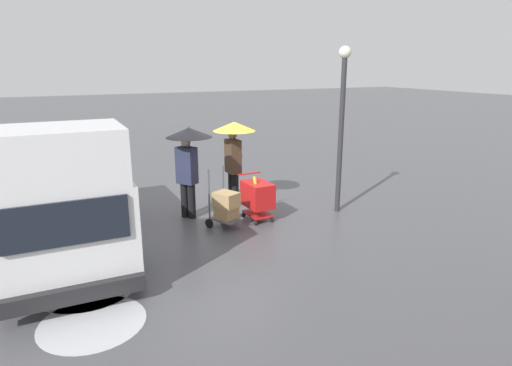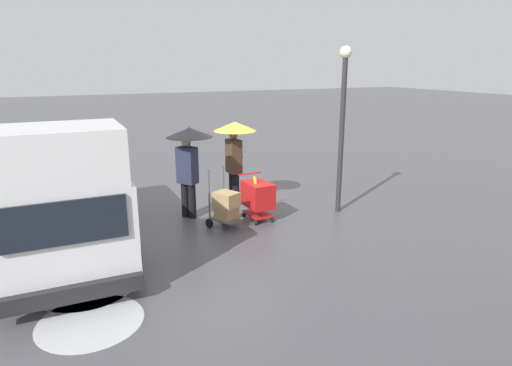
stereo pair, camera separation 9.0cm
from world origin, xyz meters
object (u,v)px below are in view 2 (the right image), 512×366
Objects in this scene: cargo_van_parked_right at (61,192)px; pedestrian_pink_side at (234,143)px; street_lamp at (343,113)px; pedestrian_black_side at (189,151)px; shopping_cart_vendor at (258,196)px; hand_dolly_boxes at (226,206)px.

cargo_van_parked_right is 4.25m from pedestrian_pink_side.
street_lamp is at bearing 178.07° from cargo_van_parked_right.
pedestrian_black_side is at bearing 19.94° from pedestrian_pink_side.
hand_dolly_boxes is (0.85, 0.18, -0.07)m from shopping_cart_vendor.
pedestrian_black_side is 3.63m from street_lamp.
pedestrian_pink_side is at bearing -161.32° from cargo_van_parked_right.
pedestrian_black_side is at bearing -17.85° from street_lamp.
hand_dolly_boxes is at bearing -2.09° from street_lamp.
pedestrian_black_side reaches higher than shopping_cart_vendor.
pedestrian_black_side is 0.56× the size of street_lamp.
hand_dolly_boxes is at bearing 60.87° from pedestrian_pink_side.
pedestrian_black_side is (1.31, 0.48, 0.00)m from pedestrian_pink_side.
cargo_van_parked_right is at bearing 18.68° from pedestrian_pink_side.
street_lamp is (-3.37, 1.09, 0.79)m from pedestrian_black_side.
street_lamp is at bearing 142.81° from pedestrian_pink_side.
shopping_cart_vendor is (-4.05, -0.08, -0.61)m from cargo_van_parked_right.
pedestrian_black_side is at bearing -161.94° from cargo_van_parked_right.
street_lamp is (-2.02, 0.28, 1.80)m from shopping_cart_vendor.
hand_dolly_boxes is 3.43m from street_lamp.
cargo_van_parked_right is 6.19m from street_lamp.
pedestrian_pink_side reaches higher than shopping_cart_vendor.
pedestrian_pink_side is (0.04, -1.28, 1.02)m from shopping_cart_vendor.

